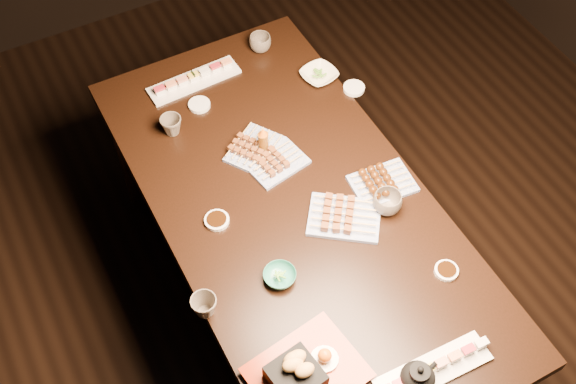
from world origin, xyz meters
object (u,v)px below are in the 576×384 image
object	(u,v)px
edamame_bowl_green	(280,276)
teapot	(418,376)
yakitori_plate_left	(254,146)
yakitori_plate_center	(277,160)
condiment_bottle	(263,140)
teacup_mid_right	(387,203)
sushi_platter_near	(434,368)
dining_table	(294,261)
teacup_far_right	(260,43)
teacup_far_left	(171,126)
yakitori_plate_right	(345,214)
teacup_near_left	(204,306)
tempura_tray	(307,367)
sushi_platter_far	(194,78)
edamame_bowl_cream	(319,75)

from	to	relation	value
edamame_bowl_green	teapot	size ratio (longest dim) A/B	0.88
yakitori_plate_left	yakitori_plate_center	bearing A→B (deg)	-100.35
teapot	condiment_bottle	world-z (taller)	condiment_bottle
teacup_mid_right	sushi_platter_near	bearing A→B (deg)	-109.27
dining_table	teacup_far_right	size ratio (longest dim) A/B	19.90
sushi_platter_near	teacup_far_left	size ratio (longest dim) A/B	4.53
yakitori_plate_right	condiment_bottle	distance (m)	0.42
edamame_bowl_green	teacup_far_left	size ratio (longest dim) A/B	1.33
teacup_near_left	teacup_far_left	world-z (taller)	teacup_near_left
teacup_mid_right	tempura_tray	bearing A→B (deg)	-143.31
tempura_tray	teapot	size ratio (longest dim) A/B	2.61
yakitori_plate_left	dining_table	bearing A→B (deg)	-121.00
teacup_mid_right	teacup_far_left	xyz separation A→B (m)	(-0.52, 0.68, -0.00)
yakitori_plate_right	edamame_bowl_green	world-z (taller)	yakitori_plate_right
teacup_far_right	edamame_bowl_green	bearing A→B (deg)	-113.47
teacup_near_left	teapot	world-z (taller)	teapot
edamame_bowl_green	tempura_tray	size ratio (longest dim) A/B	0.34
edamame_bowl_green	condiment_bottle	bearing A→B (deg)	68.58
yakitori_plate_left	teapot	size ratio (longest dim) A/B	1.67
sushi_platter_near	teapot	bearing A→B (deg)	-171.16
tempura_tray	teacup_near_left	bearing A→B (deg)	110.51
dining_table	edamame_bowl_green	bearing A→B (deg)	-116.77
condiment_bottle	teacup_far_left	bearing A→B (deg)	137.38
sushi_platter_far	dining_table	bearing A→B (deg)	92.62
teacup_mid_right	teacup_far_right	world-z (taller)	teacup_mid_right
dining_table	tempura_tray	distance (m)	0.76
dining_table	yakitori_plate_left	distance (m)	0.50
dining_table	sushi_platter_far	size ratio (longest dim) A/B	4.79
teapot	edamame_bowl_green	bearing A→B (deg)	104.31
teacup_far_left	teapot	size ratio (longest dim) A/B	0.66
edamame_bowl_green	sushi_platter_far	bearing A→B (deg)	83.10
teacup_mid_right	teacup_far_left	bearing A→B (deg)	127.35
yakitori_plate_center	teacup_mid_right	distance (m)	0.43
yakitori_plate_right	teacup_far_right	world-z (taller)	teacup_far_right
yakitori_plate_right	edamame_bowl_cream	xyz separation A→B (m)	(0.26, 0.64, -0.01)
yakitori_plate_left	teacup_far_right	xyz separation A→B (m)	(0.26, 0.47, 0.01)
sushi_platter_near	teacup_near_left	xyz separation A→B (m)	(-0.52, 0.50, 0.02)
sushi_platter_near	edamame_bowl_green	size ratio (longest dim) A/B	3.41
sushi_platter_near	yakitori_plate_left	bearing A→B (deg)	97.06
yakitori_plate_left	teacup_far_right	distance (m)	0.54
yakitori_plate_center	sushi_platter_near	bearing A→B (deg)	-97.80
teacup_far_right	condiment_bottle	world-z (taller)	condiment_bottle
yakitori_plate_center	tempura_tray	bearing A→B (deg)	-121.82
sushi_platter_far	yakitori_plate_right	world-z (taller)	yakitori_plate_right
yakitori_plate_left	tempura_tray	bearing A→B (deg)	-139.83
edamame_bowl_green	teacup_mid_right	xyz separation A→B (m)	(0.46, 0.07, 0.02)
dining_table	teacup_far_left	world-z (taller)	teacup_far_left
yakitori_plate_left	teacup_far_right	size ratio (longest dim) A/B	2.27
edamame_bowl_cream	condiment_bottle	xyz separation A→B (m)	(-0.37, -0.23, 0.04)
yakitori_plate_center	edamame_bowl_cream	size ratio (longest dim) A/B	1.49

